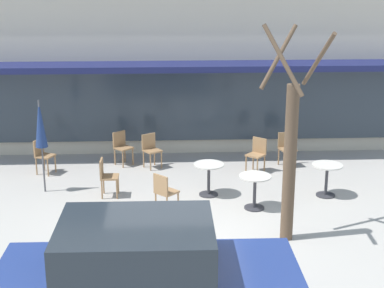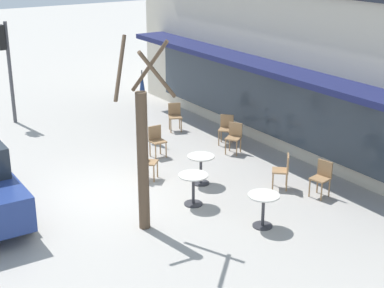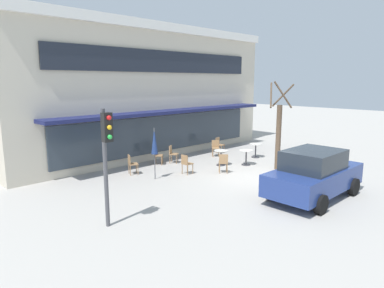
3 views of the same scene
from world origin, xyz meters
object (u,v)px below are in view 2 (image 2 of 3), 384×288
(cafe_table_streetside, at_px, (193,184))
(cafe_chair_4, at_px, (175,115))
(traffic_light_pole, at_px, (5,56))
(cafe_chair_5, at_px, (146,160))
(cafe_table_by_tree, at_px, (201,165))
(cafe_table_near_wall, at_px, (263,205))
(patio_umbrella_green_folded, at_px, (142,89))
(street_tree, at_px, (143,151))
(cafe_chair_0, at_px, (322,176))
(cafe_chair_2, at_px, (283,169))
(cafe_chair_1, at_px, (226,127))
(cafe_chair_3, at_px, (234,136))
(cafe_chair_6, at_px, (157,139))

(cafe_table_streetside, relative_size, cafe_chair_4, 0.85)
(cafe_table_streetside, xyz_separation_m, traffic_light_pole, (-8.74, -1.66, 1.78))
(cafe_table_streetside, height_order, cafe_chair_5, cafe_chair_5)
(traffic_light_pole, bearing_deg, cafe_table_by_tree, 17.76)
(cafe_table_near_wall, distance_m, cafe_chair_5, 3.81)
(cafe_table_near_wall, distance_m, traffic_light_pole, 10.90)
(patio_umbrella_green_folded, relative_size, street_tree, 0.53)
(cafe_table_streetside, relative_size, cafe_chair_0, 0.85)
(cafe_chair_2, distance_m, cafe_chair_4, 5.47)
(patio_umbrella_green_folded, xyz_separation_m, cafe_chair_2, (5.19, 1.15, -1.10))
(cafe_table_streetside, height_order, cafe_chair_4, cafe_chair_4)
(cafe_chair_1, distance_m, cafe_chair_4, 2.06)
(cafe_chair_4, bearing_deg, street_tree, -36.84)
(cafe_chair_1, bearing_deg, cafe_chair_0, -4.02)
(cafe_chair_4, height_order, cafe_chair_5, same)
(cafe_chair_3, height_order, cafe_chair_6, same)
(cafe_table_by_tree, height_order, traffic_light_pole, traffic_light_pole)
(cafe_table_by_tree, height_order, cafe_chair_2, cafe_chair_2)
(cafe_table_streetside, distance_m, cafe_chair_4, 5.66)
(cafe_chair_0, bearing_deg, cafe_chair_6, -156.21)
(cafe_chair_6, bearing_deg, cafe_table_by_tree, -0.93)
(cafe_table_by_tree, distance_m, traffic_light_pole, 8.39)
(cafe_chair_2, xyz_separation_m, cafe_chair_4, (-5.47, 0.16, 0.00))
(cafe_chair_6, bearing_deg, traffic_light_pole, -155.08)
(cafe_chair_4, height_order, traffic_light_pole, traffic_light_pole)
(cafe_chair_1, xyz_separation_m, cafe_chair_5, (1.12, -3.37, 0.00))
(cafe_chair_1, height_order, cafe_chair_6, same)
(cafe_table_by_tree, bearing_deg, traffic_light_pole, -162.24)
(cafe_chair_5, bearing_deg, cafe_table_streetside, 5.24)
(street_tree, bearing_deg, cafe_chair_2, 89.55)
(cafe_table_streetside, distance_m, cafe_chair_2, 2.44)
(cafe_chair_6, bearing_deg, cafe_chair_4, 136.32)
(cafe_chair_2, distance_m, cafe_chair_5, 3.51)
(cafe_chair_0, height_order, cafe_chair_3, same)
(cafe_table_near_wall, height_order, cafe_table_streetside, same)
(patio_umbrella_green_folded, height_order, street_tree, street_tree)
(cafe_table_near_wall, height_order, cafe_chair_0, cafe_chair_0)
(cafe_table_near_wall, distance_m, cafe_chair_2, 2.19)
(cafe_table_streetside, distance_m, street_tree, 2.01)
(cafe_chair_0, height_order, traffic_light_pole, traffic_light_pole)
(patio_umbrella_green_folded, xyz_separation_m, street_tree, (5.16, -2.76, 0.15))
(cafe_chair_2, bearing_deg, cafe_chair_4, 178.31)
(cafe_table_by_tree, bearing_deg, cafe_chair_5, -135.16)
(cafe_chair_0, bearing_deg, cafe_table_near_wall, -77.83)
(cafe_chair_2, height_order, street_tree, street_tree)
(cafe_chair_1, xyz_separation_m, cafe_chair_2, (3.51, -0.79, 0.00))
(cafe_chair_1, height_order, cafe_chair_3, same)
(cafe_table_streetside, height_order, cafe_chair_0, cafe_chair_0)
(cafe_table_near_wall, xyz_separation_m, cafe_chair_0, (-0.48, 2.22, 0.01))
(cafe_table_by_tree, distance_m, cafe_chair_1, 3.19)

